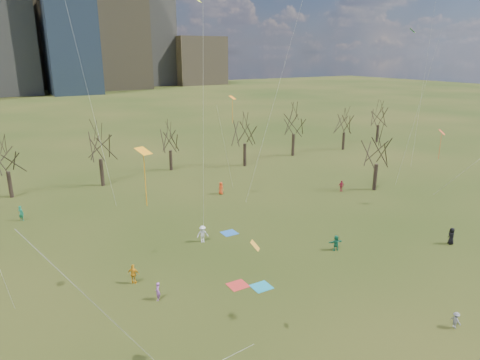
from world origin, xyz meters
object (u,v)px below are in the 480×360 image
blanket_crimson (238,285)px  blanket_navy (229,233)px  blanket_teal (261,287)px  person_4 (134,274)px

blanket_crimson → blanket_navy: bearing=64.4°
blanket_crimson → blanket_teal: bearing=-37.8°
blanket_navy → person_4: size_ratio=0.90×
blanket_teal → blanket_navy: 11.58m
blanket_teal → blanket_crimson: 2.01m
person_4 → blanket_teal: bearing=-173.9°
blanket_teal → blanket_crimson: bearing=142.2°
blanket_teal → blanket_crimson: size_ratio=1.00×
blanket_teal → blanket_navy: size_ratio=1.00×
blanket_teal → person_4: 10.92m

